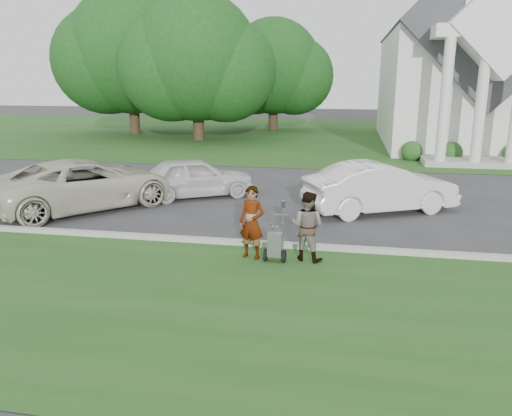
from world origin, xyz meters
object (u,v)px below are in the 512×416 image
(person_right, at_px, (307,227))
(parking_meter_near, at_px, (283,219))
(tree_back, at_px, (273,71))
(tree_left, at_px, (197,64))
(church, at_px, (463,49))
(person_left, at_px, (252,223))
(car_b, at_px, (195,177))
(striping_cart, at_px, (275,245))
(tree_far, at_px, (131,57))
(car_d, at_px, (381,187))
(car_a, at_px, (87,184))

(person_right, distance_m, parking_meter_near, 0.82)
(tree_back, bearing_deg, tree_left, -116.57)
(church, height_order, parking_meter_near, church)
(person_left, height_order, parking_meter_near, person_left)
(tree_left, relative_size, parking_meter_near, 8.18)
(tree_left, xyz_separation_m, car_b, (4.81, -16.41, -4.38))
(striping_cart, height_order, person_left, person_left)
(tree_left, distance_m, striping_cart, 24.49)
(church, height_order, person_right, church)
(tree_far, relative_size, car_d, 2.40)
(parking_meter_near, height_order, car_a, car_a)
(tree_back, bearing_deg, church, -27.85)
(parking_meter_near, xyz_separation_m, car_d, (2.58, 4.32, -0.02))
(tree_far, xyz_separation_m, tree_back, (10.00, 5.00, -0.97))
(tree_far, height_order, car_d, tree_far)
(church, xyz_separation_m, car_d, (-5.72, -18.47, -5.14))
(church, xyz_separation_m, striping_cart, (-8.39, -23.56, -5.54))
(parking_meter_near, relative_size, car_a, 0.22)
(church, relative_size, tree_far, 2.07)
(church, relative_size, person_right, 14.57)
(person_right, distance_m, car_a, 8.33)
(tree_back, bearing_deg, person_right, -79.96)
(tree_back, relative_size, car_b, 2.24)
(tree_left, bearing_deg, parking_meter_near, -68.09)
(person_left, relative_size, person_right, 1.06)
(person_left, xyz_separation_m, car_d, (3.24, 4.95, -0.07))
(tree_left, relative_size, person_right, 6.42)
(tree_far, relative_size, car_b, 2.72)
(parking_meter_near, bearing_deg, tree_back, 99.02)
(person_left, bearing_deg, car_a, 166.81)
(striping_cart, height_order, car_d, car_d)
(tree_left, height_order, car_a, tree_left)
(car_a, bearing_deg, parking_meter_near, -163.32)
(tree_back, height_order, parking_meter_near, tree_back)
(tree_back, height_order, car_d, tree_back)
(car_d, bearing_deg, person_left, 120.19)
(tree_left, distance_m, car_a, 19.20)
(church, bearing_deg, car_d, -107.22)
(car_a, bearing_deg, church, -87.17)
(tree_left, xyz_separation_m, car_a, (1.81, -18.63, -4.29))
(church, bearing_deg, car_a, -127.58)
(tree_back, bearing_deg, car_d, -73.96)
(church, distance_m, person_right, 25.07)
(tree_left, xyz_separation_m, person_left, (8.05, -22.30, -4.24))
(church, bearing_deg, car_b, -124.83)
(church, xyz_separation_m, tree_far, (-23.01, 1.87, -0.25))
(church, bearing_deg, tree_left, -176.21)
(person_left, distance_m, person_right, 1.31)
(tree_left, distance_m, person_left, 24.08)
(tree_left, bearing_deg, car_a, -84.45)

